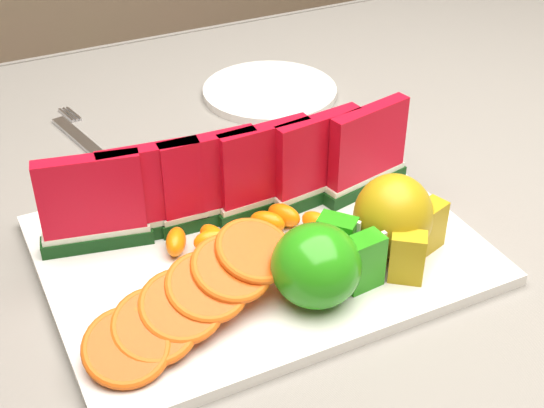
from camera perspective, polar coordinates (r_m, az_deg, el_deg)
table at (r=0.87m, az=3.33°, el=-5.38°), size 1.40×0.90×0.75m
tablecloth at (r=0.84m, az=3.47°, el=-2.08°), size 1.53×1.03×0.20m
platter at (r=0.73m, az=-0.98°, el=-3.43°), size 0.40×0.30×0.01m
apple_cluster at (r=0.65m, az=3.81°, el=-4.48°), size 0.12×0.10×0.07m
pear_cluster at (r=0.70m, az=9.33°, el=-1.15°), size 0.10×0.10×0.08m
side_plate at (r=1.03m, az=-0.17°, el=8.49°), size 0.20×0.20×0.01m
fork at (r=0.94m, az=-13.80°, el=4.52°), size 0.05×0.19×0.00m
watermelon_row at (r=0.74m, az=-2.63°, el=1.98°), size 0.39×0.07×0.10m
orange_fan_front at (r=0.63m, az=-5.88°, el=-6.92°), size 0.22×0.13×0.05m
orange_fan_back at (r=0.80m, az=-6.85°, el=1.98°), size 0.23×0.10×0.04m
tangerine_segments at (r=0.73m, az=-1.92°, el=-2.03°), size 0.16×0.07×0.02m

